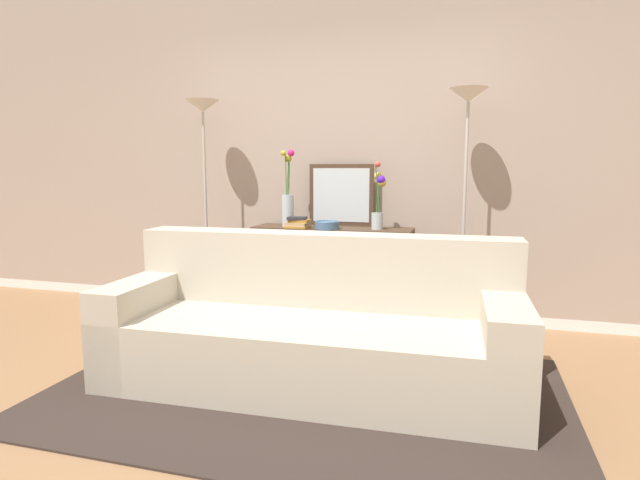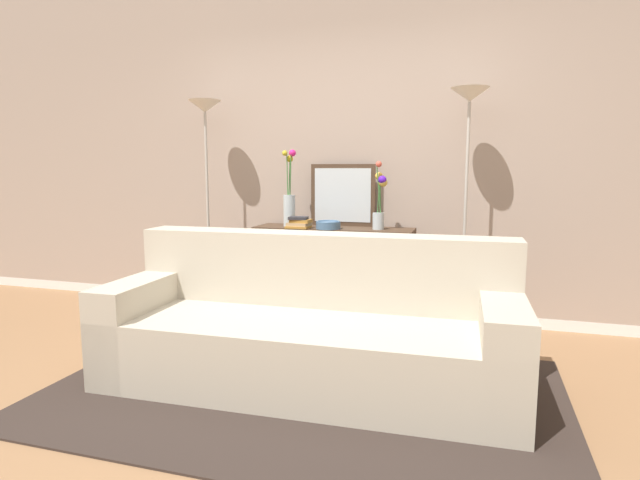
{
  "view_description": "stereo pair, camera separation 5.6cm",
  "coord_description": "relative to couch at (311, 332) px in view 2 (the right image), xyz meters",
  "views": [
    {
      "loc": [
        1.0,
        -2.51,
        1.29
      ],
      "look_at": [
        0.0,
        0.97,
        0.79
      ],
      "focal_mm": 29.12,
      "sensor_mm": 36.0,
      "label": 1
    },
    {
      "loc": [
        1.05,
        -2.5,
        1.29
      ],
      "look_at": [
        0.0,
        0.97,
        0.79
      ],
      "focal_mm": 29.12,
      "sensor_mm": 36.0,
      "label": 2
    }
  ],
  "objects": [
    {
      "name": "back_wall",
      "position": [
        -0.13,
        1.59,
        1.22
      ],
      "size": [
        12.0,
        0.15,
        3.07
      ],
      "color": "white",
      "rests_on": "ground"
    },
    {
      "name": "book_stack",
      "position": [
        -0.47,
        1.16,
        0.53
      ],
      "size": [
        0.2,
        0.17,
        0.09
      ],
      "color": "#B77F33",
      "rests_on": "console_table"
    },
    {
      "name": "vase_short_flowers",
      "position": [
        0.18,
        1.25,
        0.71
      ],
      "size": [
        0.12,
        0.12,
        0.54
      ],
      "color": "silver",
      "rests_on": "console_table"
    },
    {
      "name": "ground_plane",
      "position": [
        -0.13,
        -0.36,
        -0.32
      ],
      "size": [
        16.0,
        16.0,
        0.02
      ],
      "primitive_type": "cube",
      "color": "#936B47"
    },
    {
      "name": "book_row_under_console",
      "position": [
        -0.55,
        1.28,
        -0.26
      ],
      "size": [
        0.4,
        0.17,
        0.13
      ],
      "color": "navy",
      "rests_on": "ground"
    },
    {
      "name": "console_table",
      "position": [
        -0.21,
        1.28,
        0.24
      ],
      "size": [
        1.33,
        0.36,
        0.8
      ],
      "color": "#473323",
      "rests_on": "ground"
    },
    {
      "name": "area_rug",
      "position": [
        0.0,
        -0.16,
        -0.31
      ],
      "size": [
        2.92,
        1.84,
        0.01
      ],
      "color": "#332823",
      "rests_on": "ground"
    },
    {
      "name": "floor_lamp_left",
      "position": [
        -1.33,
        1.18,
        1.15
      ],
      "size": [
        0.28,
        0.28,
        1.86
      ],
      "color": "#B7B2A8",
      "rests_on": "ground"
    },
    {
      "name": "fruit_bowl",
      "position": [
        -0.23,
        1.17,
        0.52
      ],
      "size": [
        0.2,
        0.2,
        0.06
      ],
      "color": "#4C7093",
      "rests_on": "console_table"
    },
    {
      "name": "floor_lamp_right",
      "position": [
        0.84,
        1.18,
        1.16
      ],
      "size": [
        0.28,
        0.28,
        1.87
      ],
      "color": "#B7B2A8",
      "rests_on": "ground"
    },
    {
      "name": "wall_mirror",
      "position": [
        -0.17,
        1.43,
        0.75
      ],
      "size": [
        0.56,
        0.02,
        0.52
      ],
      "color": "#473323",
      "rests_on": "console_table"
    },
    {
      "name": "couch",
      "position": [
        0.0,
        0.0,
        0.0
      ],
      "size": [
        2.43,
        0.97,
        0.88
      ],
      "color": "#BCB29E",
      "rests_on": "ground"
    },
    {
      "name": "vase_tall_flowers",
      "position": [
        -0.59,
        1.26,
        0.69
      ],
      "size": [
        0.1,
        0.11,
        0.64
      ],
      "color": "silver",
      "rests_on": "console_table"
    }
  ]
}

